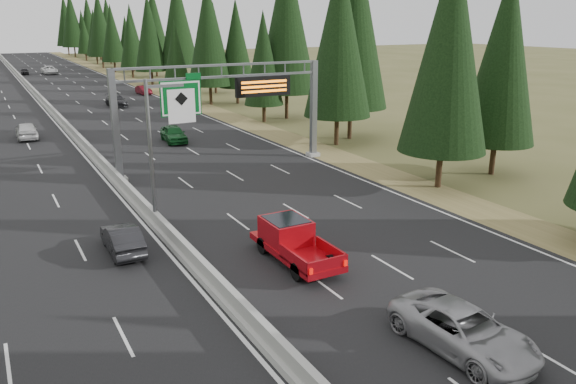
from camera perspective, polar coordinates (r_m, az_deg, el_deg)
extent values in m
cube|color=black|center=(84.99, -23.71, 8.32)|extent=(32.00, 260.00, 0.08)
cube|color=olive|center=(88.38, -12.07, 9.66)|extent=(3.60, 260.00, 0.06)
cube|color=gray|center=(84.97, -23.72, 8.45)|extent=(0.70, 260.00, 0.30)
cube|color=gray|center=(84.92, -23.75, 8.71)|extent=(0.30, 260.00, 0.60)
cube|color=slate|center=(40.36, -17.12, 6.38)|extent=(0.45, 0.45, 7.80)
cube|color=gray|center=(41.18, -16.66, 1.26)|extent=(0.90, 0.90, 0.30)
cube|color=slate|center=(46.18, 2.61, 8.39)|extent=(0.45, 0.45, 7.80)
cube|color=gray|center=(46.89, 2.55, 3.86)|extent=(0.90, 0.90, 0.30)
cube|color=slate|center=(42.17, -6.79, 12.69)|extent=(15.85, 0.35, 0.16)
cube|color=slate|center=(42.25, -6.75, 11.55)|extent=(15.85, 0.35, 0.16)
cube|color=#054C19|center=(41.04, -10.83, 9.34)|extent=(3.00, 0.10, 2.50)
cube|color=silver|center=(40.99, -10.81, 9.33)|extent=(2.85, 0.02, 2.35)
cube|color=#054C19|center=(41.19, -9.61, 11.53)|extent=(1.10, 0.10, 0.45)
cube|color=black|center=(43.38, -2.55, 10.69)|extent=(4.50, 0.40, 1.50)
cube|color=orange|center=(43.14, -2.42, 11.13)|extent=(3.80, 0.02, 0.18)
cube|color=orange|center=(43.18, -2.41, 10.66)|extent=(3.80, 0.02, 0.18)
cube|color=orange|center=(43.22, -2.41, 10.20)|extent=(3.80, 0.02, 0.18)
cylinder|color=slate|center=(30.71, -13.76, 3.63)|extent=(0.20, 0.20, 8.00)
cube|color=gray|center=(31.82, -13.27, -3.21)|extent=(0.50, 0.50, 0.20)
cube|color=slate|center=(30.37, -12.40, 10.49)|extent=(2.00, 0.15, 0.15)
cube|color=silver|center=(30.64, -10.76, 8.56)|extent=(1.50, 0.06, 1.80)
cylinder|color=black|center=(39.29, 15.09, 2.24)|extent=(0.40, 0.40, 2.58)
cone|color=black|center=(38.11, 16.05, 14.01)|extent=(5.80, 5.80, 13.52)
cylinder|color=black|center=(44.01, 20.08, 3.23)|extent=(0.40, 0.40, 2.38)
cone|color=black|center=(42.97, 21.11, 12.91)|extent=(5.37, 5.37, 12.52)
cylinder|color=black|center=(51.45, 4.95, 6.26)|extent=(0.40, 0.40, 2.66)
cone|color=black|center=(50.55, 5.20, 15.54)|extent=(5.98, 5.98, 13.96)
cylinder|color=black|center=(54.34, 6.30, 6.99)|extent=(0.40, 0.40, 3.01)
cone|color=black|center=(53.50, 6.64, 16.97)|extent=(6.78, 6.78, 15.83)
cylinder|color=black|center=(63.18, -2.45, 8.00)|extent=(0.40, 0.40, 1.92)
cone|color=black|center=(62.50, -2.52, 13.45)|extent=(4.33, 4.33, 10.10)
cylinder|color=black|center=(65.22, -0.14, 8.79)|extent=(0.40, 0.40, 3.01)
cone|color=black|center=(64.53, -0.14, 17.08)|extent=(6.77, 6.77, 15.80)
cylinder|color=black|center=(76.69, -7.86, 9.73)|extent=(0.40, 0.40, 2.59)
cone|color=black|center=(76.09, -8.11, 15.77)|extent=(5.82, 5.82, 13.58)
cylinder|color=black|center=(77.66, -5.14, 9.76)|extent=(0.40, 0.40, 2.19)
cone|color=black|center=(77.08, -5.28, 14.81)|extent=(4.92, 4.92, 11.48)
cylinder|color=black|center=(90.50, -11.17, 10.42)|extent=(0.40, 0.40, 1.76)
cone|color=black|center=(90.05, -11.38, 13.90)|extent=(3.96, 3.96, 9.25)
cylinder|color=black|center=(89.15, -7.35, 10.63)|extent=(0.40, 0.40, 2.17)
cone|color=black|center=(88.65, -7.52, 14.99)|extent=(4.88, 4.88, 11.38)
cylinder|color=black|center=(102.18, -13.64, 11.19)|extent=(0.40, 0.40, 2.43)
cone|color=black|center=(101.73, -13.94, 15.44)|extent=(5.47, 5.47, 12.76)
cylinder|color=black|center=(102.56, -10.86, 11.54)|extent=(0.40, 0.40, 2.98)
cone|color=black|center=(102.12, -11.16, 16.74)|extent=(6.70, 6.70, 15.64)
cylinder|color=black|center=(115.91, -15.48, 11.60)|extent=(0.40, 0.40, 1.99)
cone|color=black|center=(115.54, -15.74, 14.67)|extent=(4.48, 4.48, 10.44)
cylinder|color=black|center=(117.75, -13.19, 12.03)|extent=(0.40, 0.40, 2.75)
cone|color=black|center=(117.36, -13.48, 16.20)|extent=(6.18, 6.18, 14.41)
cylinder|color=black|center=(129.20, -17.17, 12.04)|extent=(0.40, 0.40, 2.26)
cone|color=black|center=(128.85, -17.46, 15.16)|extent=(5.08, 5.08, 11.86)
cylinder|color=black|center=(131.68, -15.42, 12.27)|extent=(0.40, 0.40, 2.28)
cone|color=black|center=(131.34, -15.67, 15.36)|extent=(5.13, 5.13, 11.98)
cylinder|color=black|center=(141.01, -18.28, 12.41)|extent=(0.40, 0.40, 2.75)
cone|color=black|center=(140.68, -18.62, 15.89)|extent=(6.20, 6.20, 14.46)
cylinder|color=black|center=(142.71, -15.94, 12.48)|extent=(0.40, 0.40, 1.90)
cone|color=black|center=(142.41, -16.14, 14.86)|extent=(4.27, 4.27, 9.97)
cylinder|color=black|center=(154.94, -18.81, 12.60)|extent=(0.40, 0.40, 2.15)
cone|color=black|center=(154.65, -19.06, 15.08)|extent=(4.84, 4.84, 11.30)
cylinder|color=black|center=(155.15, -17.56, 12.81)|extent=(0.40, 0.40, 2.62)
cone|color=black|center=(154.86, -17.84, 15.83)|extent=(5.91, 5.91, 13.78)
cylinder|color=black|center=(168.72, -19.80, 12.77)|extent=(0.40, 0.40, 1.92)
cone|color=black|center=(168.47, -20.01, 14.80)|extent=(4.33, 4.33, 10.09)
cylinder|color=black|center=(171.21, -18.49, 12.95)|extent=(0.40, 0.40, 1.93)
cone|color=black|center=(170.96, -18.69, 14.96)|extent=(4.34, 4.34, 10.13)
cylinder|color=black|center=(184.68, -20.82, 13.14)|extent=(0.40, 0.40, 3.01)
cone|color=black|center=(184.43, -21.14, 16.04)|extent=(6.78, 6.78, 15.82)
cylinder|color=black|center=(184.44, -19.35, 13.25)|extent=(0.40, 0.40, 2.82)
cone|color=black|center=(184.20, -19.63, 15.97)|extent=(6.33, 6.33, 14.78)
cylinder|color=black|center=(195.85, -21.39, 13.23)|extent=(0.40, 0.40, 2.91)
cone|color=black|center=(195.62, -21.69, 15.87)|extent=(6.54, 6.54, 15.26)
cylinder|color=black|center=(198.95, -19.94, 13.32)|extent=(0.40, 0.40, 2.24)
cone|color=black|center=(198.73, -20.15, 15.33)|extent=(5.04, 5.04, 11.75)
imported|color=#99989C|center=(20.65, 17.39, -13.21)|extent=(2.89, 5.61, 1.51)
cylinder|color=black|center=(24.66, 0.99, -8.08)|extent=(0.31, 0.82, 0.82)
cylinder|color=black|center=(25.50, 4.41, -7.25)|extent=(0.31, 0.82, 0.82)
cylinder|color=black|center=(27.39, -2.53, -5.44)|extent=(0.31, 0.82, 0.82)
cylinder|color=black|center=(28.14, 0.65, -4.79)|extent=(0.31, 0.82, 0.82)
cube|color=#A30A12|center=(26.37, 0.76, -5.98)|extent=(2.04, 5.72, 0.31)
cube|color=#A30A12|center=(26.85, -0.21, -3.90)|extent=(1.94, 2.25, 1.12)
cube|color=black|center=(26.74, -0.21, -3.29)|extent=(1.74, 1.94, 0.56)
cube|color=#A30A12|center=(24.57, 0.55, -6.87)|extent=(0.10, 2.45, 0.61)
cube|color=#A30A12|center=(25.50, 4.38, -6.00)|extent=(0.10, 2.45, 0.61)
cube|color=#A30A12|center=(24.07, 4.03, -7.44)|extent=(2.04, 0.10, 0.61)
imported|color=#114D1E|center=(53.22, -11.55, 5.82)|extent=(2.14, 4.65, 1.54)
imported|color=#550C15|center=(88.92, -14.46, 10.00)|extent=(1.70, 4.07, 1.31)
imported|color=black|center=(77.46, -17.05, 8.86)|extent=(2.09, 5.09, 1.48)
imported|color=white|center=(128.82, -23.08, 11.32)|extent=(2.96, 5.94, 1.62)
imported|color=black|center=(129.57, -25.20, 11.03)|extent=(1.84, 3.96, 1.31)
imported|color=black|center=(28.57, -16.47, -4.59)|extent=(1.51, 4.17, 1.37)
imported|color=silver|center=(59.11, -25.02, 5.69)|extent=(1.99, 4.71, 1.59)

